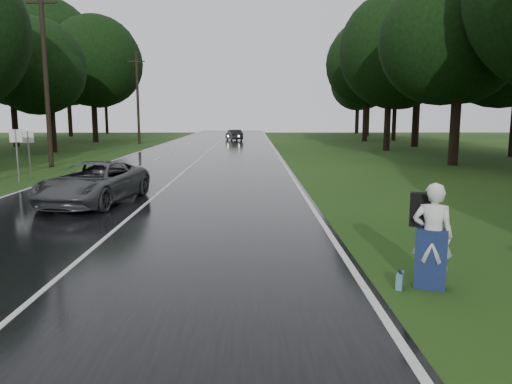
% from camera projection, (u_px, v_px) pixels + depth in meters
% --- Properties ---
extents(ground, '(160.00, 160.00, 0.00)m').
position_uv_depth(ground, '(58.00, 280.00, 9.46)').
color(ground, '#244414').
rests_on(ground, ground).
extents(road, '(12.00, 140.00, 0.04)m').
position_uv_depth(road, '(189.00, 168.00, 29.22)').
color(road, black).
rests_on(road, ground).
extents(lane_center, '(0.12, 140.00, 0.01)m').
position_uv_depth(lane_center, '(189.00, 168.00, 29.21)').
color(lane_center, silver).
rests_on(lane_center, road).
extents(grey_car, '(3.26, 5.60, 1.46)m').
position_uv_depth(grey_car, '(94.00, 183.00, 17.40)').
color(grey_car, '#444649').
rests_on(grey_car, road).
extents(far_car, '(2.37, 4.18, 1.30)m').
position_uv_depth(far_car, '(234.00, 135.00, 60.25)').
color(far_car, black).
rests_on(far_car, road).
extents(hitchhiker, '(0.84, 0.81, 1.96)m').
position_uv_depth(hitchhiker, '(431.00, 239.00, 8.95)').
color(hitchhiker, silver).
rests_on(hitchhiker, ground).
extents(suitcase, '(0.25, 0.40, 0.27)m').
position_uv_depth(suitcase, '(400.00, 280.00, 9.04)').
color(suitcase, teal).
rests_on(suitcase, ground).
extents(utility_pole_mid, '(1.80, 0.28, 10.68)m').
position_uv_depth(utility_pole_mid, '(52.00, 167.00, 30.01)').
color(utility_pole_mid, black).
rests_on(utility_pole_mid, ground).
extents(utility_pole_far, '(1.80, 0.28, 9.74)m').
position_uv_depth(utility_pole_far, '(139.00, 144.00, 53.48)').
color(utility_pole_far, black).
rests_on(utility_pole_far, ground).
extents(road_sign_a, '(0.60, 0.10, 2.49)m').
position_uv_depth(road_sign_a, '(19.00, 183.00, 23.09)').
color(road_sign_a, white).
rests_on(road_sign_a, ground).
extents(road_sign_b, '(0.57, 0.10, 2.37)m').
position_uv_depth(road_sign_b, '(31.00, 179.00, 24.31)').
color(road_sign_b, white).
rests_on(road_sign_b, ground).
extents(tree_left_e, '(7.88, 7.88, 12.31)m').
position_uv_depth(tree_left_e, '(54.00, 152.00, 41.93)').
color(tree_left_e, black).
rests_on(tree_left_e, ground).
extents(tree_left_f, '(10.15, 10.15, 15.86)m').
position_uv_depth(tree_left_f, '(96.00, 142.00, 57.13)').
color(tree_left_f, black).
rests_on(tree_left_f, ground).
extents(tree_right_d, '(9.00, 9.00, 14.06)m').
position_uv_depth(tree_right_d, '(452.00, 165.00, 31.04)').
color(tree_right_d, black).
rests_on(tree_right_d, ground).
extents(tree_right_e, '(9.37, 9.37, 14.64)m').
position_uv_depth(tree_right_e, '(386.00, 151.00, 43.66)').
color(tree_right_e, black).
rests_on(tree_right_e, ground).
extents(tree_right_f, '(10.37, 10.37, 16.21)m').
position_uv_depth(tree_right_f, '(364.00, 141.00, 58.95)').
color(tree_right_f, black).
rests_on(tree_right_f, ground).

